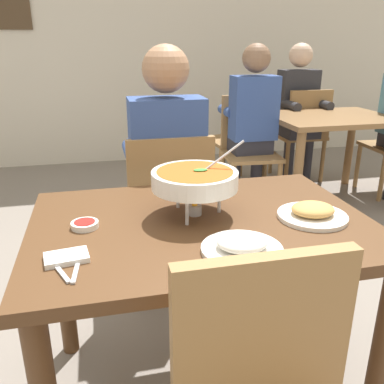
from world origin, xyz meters
name	(u,v)px	position (x,y,z in m)	size (l,w,h in m)	color
cafe_rear_partition	(120,24)	(0.00, 3.56, 1.50)	(10.00, 0.10, 3.00)	beige
dining_table_main	(202,251)	(0.00, 0.00, 0.62)	(1.16, 0.81, 0.74)	#51331C
chair_diner_main	(168,208)	(0.00, 0.69, 0.51)	(0.44, 0.44, 0.90)	olive
diner_main	(166,162)	(0.00, 0.73, 0.75)	(0.40, 0.45, 1.31)	#2D2D38
curry_bowl	(195,180)	(-0.01, 0.05, 0.87)	(0.33, 0.30, 0.26)	silver
rice_plate	(242,246)	(0.06, -0.25, 0.76)	(0.24, 0.24, 0.06)	white
appetizer_plate	(313,213)	(0.38, -0.07, 0.76)	(0.24, 0.24, 0.06)	white
sauce_dish	(85,224)	(-0.39, 0.03, 0.75)	(0.09, 0.09, 0.02)	white
napkin_folded	(67,257)	(-0.44, -0.18, 0.75)	(0.12, 0.08, 0.02)	white
fork_utensil	(58,268)	(-0.46, -0.23, 0.74)	(0.01, 0.17, 0.01)	silver
spoon_utensil	(77,266)	(-0.41, -0.23, 0.74)	(0.01, 0.17, 0.01)	silver
dining_table_far	(330,131)	(1.58, 1.82, 0.61)	(1.00, 0.80, 0.74)	brown
chair_bg_middle	(248,144)	(0.90, 1.93, 0.51)	(0.47, 0.47, 0.90)	olive
chair_bg_right	(303,130)	(1.62, 2.37, 0.51)	(0.44, 0.44, 0.90)	olive
chair_bg_corner	(241,132)	(1.01, 2.42, 0.51)	(0.48, 0.48, 0.90)	olive
patron_bg_middle	(252,117)	(0.90, 1.89, 0.75)	(0.40, 0.45, 1.31)	#2D2D38
patron_bg_right	(299,105)	(1.57, 2.40, 0.75)	(0.40, 0.45, 1.31)	#2D2D38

